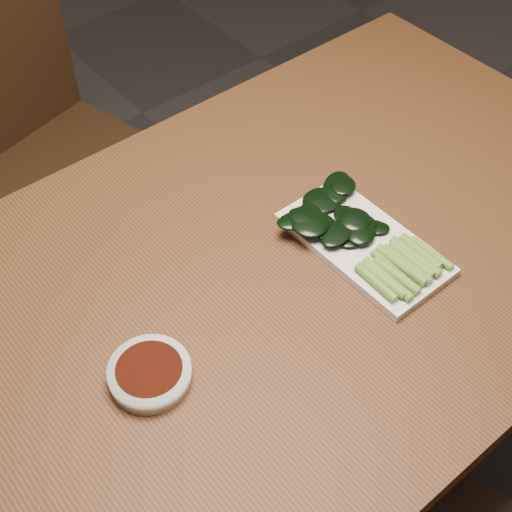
% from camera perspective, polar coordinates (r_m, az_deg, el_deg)
% --- Properties ---
extents(ground, '(6.00, 6.00, 0.00)m').
position_cam_1_polar(ground, '(1.72, 0.41, -17.57)').
color(ground, '#2B2828').
rests_on(ground, ground).
extents(table, '(1.40, 0.80, 0.75)m').
position_cam_1_polar(table, '(1.14, 0.60, -3.53)').
color(table, '#4A2B15').
rests_on(table, ground).
extents(chair_far, '(0.55, 0.55, 0.89)m').
position_cam_1_polar(chair_far, '(1.76, -16.68, 8.05)').
color(chair_far, black).
rests_on(chair_far, ground).
extents(sauce_bowl, '(0.11, 0.11, 0.03)m').
position_cam_1_polar(sauce_bowl, '(0.97, -8.49, -9.28)').
color(sauce_bowl, silver).
rests_on(sauce_bowl, table).
extents(serving_plate, '(0.14, 0.27, 0.01)m').
position_cam_1_polar(serving_plate, '(1.12, 8.63, 0.97)').
color(serving_plate, silver).
rests_on(serving_plate, table).
extents(gai_lan, '(0.19, 0.28, 0.03)m').
position_cam_1_polar(gai_lan, '(1.11, 7.82, 1.98)').
color(gai_lan, olive).
rests_on(gai_lan, serving_plate).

